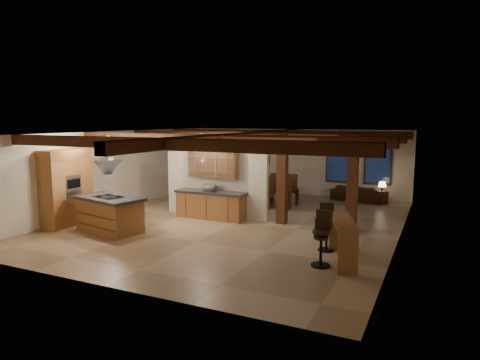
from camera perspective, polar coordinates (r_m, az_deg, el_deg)
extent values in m
plane|color=tan|center=(14.02, -0.54, -5.64)|extent=(12.00, 12.00, 0.00)
plane|color=silver|center=(19.29, 7.25, 2.44)|extent=(10.00, 0.00, 10.00)
plane|color=silver|center=(8.82, -17.84, -4.59)|extent=(10.00, 0.00, 10.00)
plane|color=silver|center=(16.53, -16.35, 1.24)|extent=(0.00, 12.00, 12.00)
plane|color=silver|center=(12.43, 20.68, -1.12)|extent=(0.00, 12.00, 12.00)
plane|color=#3A2212|center=(13.62, -0.56, 6.29)|extent=(12.00, 12.00, 0.00)
cube|color=#3A1A0E|center=(10.18, -10.45, 4.77)|extent=(10.00, 0.25, 0.28)
cube|color=#3A1A0E|center=(12.47, -3.17, 5.47)|extent=(10.00, 0.25, 0.28)
cube|color=#3A1A0E|center=(14.81, 1.65, 5.89)|extent=(10.00, 0.25, 0.28)
cube|color=#3A1A0E|center=(17.31, 5.25, 6.18)|extent=(10.00, 0.25, 0.28)
cube|color=#3A1A0E|center=(13.63, -0.56, 5.71)|extent=(0.28, 12.00, 0.28)
cube|color=#3A1A0E|center=(13.67, 5.66, 0.16)|extent=(0.30, 0.30, 2.90)
cube|color=#3A1A0E|center=(13.10, 14.76, -0.41)|extent=(0.30, 0.30, 2.90)
cube|color=#3A1A0E|center=(13.23, 10.24, 4.81)|extent=(2.50, 0.28, 0.28)
cube|color=silver|center=(14.69, -3.21, -0.64)|extent=(3.80, 0.18, 2.20)
cube|color=#975730|center=(14.50, -22.15, -0.95)|extent=(0.64, 1.60, 2.40)
cube|color=silver|center=(14.29, -21.32, -1.23)|extent=(0.06, 0.62, 0.95)
cube|color=black|center=(14.23, -21.25, -0.45)|extent=(0.01, 0.50, 0.28)
cube|color=#975730|center=(14.47, -3.93, -3.48)|extent=(2.40, 0.60, 0.86)
cube|color=black|center=(14.38, -3.94, -1.64)|extent=(2.50, 0.66, 0.08)
cube|color=#975730|center=(14.44, -3.57, 2.20)|extent=(1.80, 0.34, 0.95)
cube|color=silver|center=(14.28, -3.92, 2.13)|extent=(1.74, 0.02, 0.90)
pyramid|color=silver|center=(13.17, -17.21, 0.74)|extent=(1.10, 1.10, 0.45)
cube|color=silver|center=(13.09, -17.36, 4.26)|extent=(0.26, 0.22, 0.73)
cube|color=#3A1A0E|center=(18.70, 13.03, 2.28)|extent=(1.10, 0.05, 1.70)
cube|color=black|center=(18.68, 13.01, 2.27)|extent=(0.95, 0.02, 1.55)
cube|color=#3A1A0E|center=(18.43, 17.89, 2.01)|extent=(1.10, 0.05, 1.70)
cube|color=black|center=(18.41, 17.88, 2.00)|extent=(0.95, 0.02, 1.55)
cube|color=#3A1A0E|center=(19.72, 3.05, 3.35)|extent=(0.65, 0.04, 0.85)
cube|color=#255734|center=(19.70, 3.02, 3.34)|extent=(0.55, 0.01, 0.75)
cylinder|color=silver|center=(12.74, -16.86, 5.69)|extent=(0.16, 0.16, 0.03)
cylinder|color=silver|center=(13.65, -5.28, 6.14)|extent=(0.16, 0.16, 0.03)
cylinder|color=silver|center=(13.93, -20.33, 5.71)|extent=(0.16, 0.16, 0.03)
cube|color=#975730|center=(13.38, -16.99, -4.56)|extent=(2.18, 1.41, 0.96)
cube|color=black|center=(13.27, -17.08, -2.35)|extent=(2.34, 1.57, 0.09)
cube|color=black|center=(13.27, -17.09, -2.14)|extent=(0.94, 0.72, 0.02)
imported|color=#3B180E|center=(16.77, 4.22, -2.22)|extent=(2.07, 1.43, 0.66)
imported|color=black|center=(18.26, 15.40, -1.73)|extent=(2.20, 1.14, 0.61)
imported|color=#B3B3B7|center=(14.38, -4.14, -1.03)|extent=(0.43, 0.31, 0.22)
cube|color=#975730|center=(10.28, 13.58, -5.38)|extent=(1.09, 1.96, 0.06)
cube|color=#975730|center=(9.59, 14.20, -9.45)|extent=(0.44, 0.24, 0.95)
cube|color=#975730|center=(11.22, 12.88, -6.83)|extent=(0.44, 0.24, 0.95)
cube|color=#3A1A0E|center=(17.90, 18.37, -2.19)|extent=(0.54, 0.54, 0.52)
cylinder|color=black|center=(17.84, 18.42, -1.09)|extent=(0.07, 0.07, 0.18)
cone|color=#EFC58F|center=(17.82, 18.44, -0.53)|extent=(0.31, 0.31, 0.20)
cylinder|color=black|center=(9.95, 10.75, -7.54)|extent=(0.33, 0.33, 0.07)
cube|color=black|center=(10.05, 10.87, -6.13)|extent=(0.32, 0.09, 0.37)
cylinder|color=black|center=(10.05, 10.70, -9.38)|extent=(0.06, 0.06, 0.65)
cylinder|color=black|center=(10.15, 10.65, -11.09)|extent=(0.37, 0.37, 0.03)
cylinder|color=black|center=(9.91, 10.79, -6.83)|extent=(0.40, 0.40, 0.08)
cube|color=black|center=(10.02, 11.16, -5.17)|extent=(0.38, 0.07, 0.44)
cylinder|color=black|center=(10.02, 10.73, -9.04)|extent=(0.07, 0.07, 0.78)
cylinder|color=black|center=(10.14, 10.68, -11.08)|extent=(0.44, 0.44, 0.03)
cylinder|color=black|center=(11.10, 11.52, -5.45)|extent=(0.38, 0.38, 0.07)
cube|color=black|center=(11.22, 11.48, -4.04)|extent=(0.35, 0.15, 0.42)
cylinder|color=black|center=(11.19, 11.46, -7.35)|extent=(0.06, 0.06, 0.74)
cylinder|color=black|center=(11.29, 11.41, -9.10)|extent=(0.42, 0.42, 0.03)
cube|color=#3A1A0E|center=(16.28, 1.18, -2.08)|extent=(0.46, 0.46, 0.06)
cube|color=#3A1A0E|center=(16.42, 1.42, -0.68)|extent=(0.42, 0.09, 0.75)
cylinder|color=#3A1A0E|center=(16.22, 0.41, -2.99)|extent=(0.05, 0.05, 0.42)
cylinder|color=#3A1A0E|center=(16.12, 1.56, -3.06)|extent=(0.05, 0.05, 0.42)
cylinder|color=#3A1A0E|center=(16.54, 0.80, -2.77)|extent=(0.05, 0.05, 0.42)
cylinder|color=#3A1A0E|center=(16.43, 1.93, -2.84)|extent=(0.05, 0.05, 0.42)
cube|color=#3A1A0E|center=(17.60, 2.62, -1.32)|extent=(0.46, 0.46, 0.06)
cube|color=#3A1A0E|center=(17.35, 2.43, -0.22)|extent=(0.42, 0.09, 0.75)
cylinder|color=#3A1A0E|center=(17.76, 3.30, -2.03)|extent=(0.05, 0.05, 0.42)
cylinder|color=#3A1A0E|center=(17.85, 2.25, -1.97)|extent=(0.05, 0.05, 0.42)
cylinder|color=#3A1A0E|center=(17.43, 2.99, -2.22)|extent=(0.05, 0.05, 0.42)
cylinder|color=#3A1A0E|center=(17.53, 1.92, -2.15)|extent=(0.05, 0.05, 0.42)
cube|color=#3A1A0E|center=(16.08, 3.56, -2.23)|extent=(0.46, 0.46, 0.06)
cube|color=#3A1A0E|center=(16.22, 3.77, -0.81)|extent=(0.42, 0.09, 0.75)
cylinder|color=#3A1A0E|center=(16.01, 2.79, -3.14)|extent=(0.05, 0.05, 0.42)
cylinder|color=#3A1A0E|center=(15.92, 3.97, -3.22)|extent=(0.05, 0.05, 0.42)
cylinder|color=#3A1A0E|center=(16.33, 3.14, -2.92)|extent=(0.05, 0.05, 0.42)
cylinder|color=#3A1A0E|center=(16.24, 4.30, -3.00)|extent=(0.05, 0.05, 0.42)
cube|color=#3A1A0E|center=(17.41, 4.83, -1.44)|extent=(0.46, 0.46, 0.06)
cube|color=#3A1A0E|center=(17.15, 4.67, -0.33)|extent=(0.42, 0.09, 0.75)
cylinder|color=#3A1A0E|center=(17.58, 5.50, -2.16)|extent=(0.05, 0.05, 0.42)
cylinder|color=#3A1A0E|center=(17.66, 4.43, -2.10)|extent=(0.05, 0.05, 0.42)
cylinder|color=#3A1A0E|center=(17.25, 5.23, -2.35)|extent=(0.05, 0.05, 0.42)
cylinder|color=#3A1A0E|center=(17.34, 4.13, -2.29)|extent=(0.05, 0.05, 0.42)
cube|color=#3A1A0E|center=(15.90, 5.99, -2.37)|extent=(0.46, 0.46, 0.06)
cube|color=#3A1A0E|center=(16.04, 6.19, -0.94)|extent=(0.42, 0.09, 0.75)
cylinder|color=#3A1A0E|center=(15.83, 5.23, -3.30)|extent=(0.05, 0.05, 0.42)
cylinder|color=#3A1A0E|center=(15.75, 6.44, -3.37)|extent=(0.05, 0.05, 0.42)
cylinder|color=#3A1A0E|center=(16.15, 5.53, -3.07)|extent=(0.05, 0.05, 0.42)
cylinder|color=#3A1A0E|center=(16.07, 6.72, -3.14)|extent=(0.05, 0.05, 0.42)
cube|color=#3A1A0E|center=(17.25, 7.09, -1.57)|extent=(0.46, 0.46, 0.06)
cube|color=#3A1A0E|center=(16.99, 6.96, -0.44)|extent=(0.42, 0.09, 0.75)
cylinder|color=#3A1A0E|center=(17.42, 7.75, -2.29)|extent=(0.05, 0.05, 0.42)
cylinder|color=#3A1A0E|center=(17.49, 6.65, -2.23)|extent=(0.05, 0.05, 0.42)
cylinder|color=#3A1A0E|center=(17.09, 7.51, -2.48)|extent=(0.05, 0.05, 0.42)
cylinder|color=#3A1A0E|center=(17.17, 6.40, -2.42)|extent=(0.05, 0.05, 0.42)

